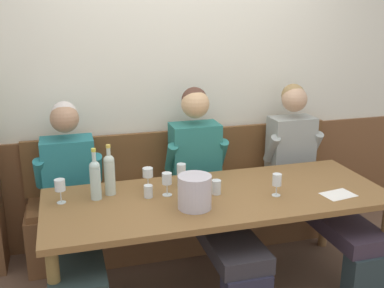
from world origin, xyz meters
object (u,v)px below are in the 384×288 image
(dining_table, at_px, (218,205))
(wine_glass_mid_right, at_px, (148,174))
(wine_bottle_amber_mid, at_px, (110,173))
(wine_glass_by_bottle, at_px, (60,186))
(water_tumbler_left, at_px, (148,191))
(ice_bucket, at_px, (195,192))
(person_center_left_seat, at_px, (310,175))
(wall_bench, at_px, (190,212))
(water_tumbler_center, at_px, (216,187))
(person_left_seat, at_px, (72,204))
(wine_glass_center_front, at_px, (181,171))
(wine_bottle_green_tall, at_px, (95,178))
(wine_glass_mid_left, at_px, (277,181))
(person_center_right_seat, at_px, (207,184))
(wine_glass_near_bucket, at_px, (167,180))

(dining_table, distance_m, wine_glass_mid_right, 0.52)
(wine_bottle_amber_mid, relative_size, wine_glass_by_bottle, 2.17)
(water_tumbler_left, bearing_deg, wine_glass_mid_right, 79.95)
(ice_bucket, bearing_deg, person_center_left_seat, 24.33)
(wall_bench, relative_size, wine_bottle_amber_mid, 7.50)
(wine_bottle_amber_mid, distance_m, water_tumbler_center, 0.71)
(person_left_seat, distance_m, wine_glass_mid_right, 0.56)
(wine_bottle_amber_mid, height_order, wine_glass_by_bottle, wine_bottle_amber_mid)
(wall_bench, distance_m, person_left_seat, 1.06)
(wine_glass_center_front, bearing_deg, wine_bottle_green_tall, -172.80)
(water_tumbler_center, bearing_deg, wine_bottle_green_tall, 170.01)
(wall_bench, height_order, wine_glass_by_bottle, wall_bench)
(dining_table, xyz_separation_m, wine_glass_center_front, (-0.19, 0.23, 0.18))
(person_left_seat, height_order, wine_glass_mid_left, person_left_seat)
(wall_bench, xyz_separation_m, wine_glass_center_front, (-0.19, -0.47, 0.55))
(wall_bench, distance_m, wine_glass_center_front, 0.75)
(person_left_seat, xyz_separation_m, wine_bottle_green_tall, (0.16, -0.18, 0.24))
(person_center_right_seat, xyz_separation_m, wine_glass_by_bottle, (-1.03, -0.20, 0.18))
(dining_table, bearing_deg, wine_glass_mid_right, 149.98)
(wine_glass_center_front, xyz_separation_m, wine_glass_near_bucket, (-0.13, -0.14, -0.00))
(wine_bottle_amber_mid, relative_size, wine_glass_mid_left, 2.27)
(person_left_seat, relative_size, wine_bottle_green_tall, 3.83)
(person_center_right_seat, relative_size, wine_glass_by_bottle, 8.44)
(person_center_left_seat, relative_size, water_tumbler_center, 13.76)
(wine_glass_mid_left, bearing_deg, wine_glass_near_bucket, 163.58)
(person_center_right_seat, xyz_separation_m, wine_glass_mid_right, (-0.46, -0.11, 0.17))
(wine_glass_by_bottle, height_order, wine_glass_near_bucket, wine_glass_by_bottle)
(person_center_left_seat, height_order, wine_bottle_amber_mid, person_center_left_seat)
(person_center_left_seat, relative_size, wine_glass_mid_right, 9.05)
(wine_glass_mid_right, bearing_deg, ice_bucket, -61.15)
(water_tumbler_left, height_order, water_tumbler_center, water_tumbler_center)
(person_center_right_seat, height_order, water_tumbler_center, person_center_right_seat)
(wine_bottle_amber_mid, height_order, wine_glass_mid_left, wine_bottle_amber_mid)
(person_center_right_seat, bearing_deg, wine_glass_mid_left, -55.49)
(person_center_right_seat, bearing_deg, wine_glass_near_bucket, -143.69)
(water_tumbler_left, bearing_deg, wine_bottle_amber_mid, 152.48)
(ice_bucket, bearing_deg, water_tumbler_left, 135.59)
(person_left_seat, distance_m, person_center_left_seat, 1.82)
(wine_glass_mid_right, distance_m, wine_glass_mid_left, 0.86)
(ice_bucket, xyz_separation_m, wine_glass_near_bucket, (-0.12, 0.24, 0.00))
(wine_glass_center_front, relative_size, wine_glass_mid_left, 1.04)
(wine_glass_center_front, distance_m, water_tumbler_center, 0.29)
(wine_glass_mid_right, relative_size, water_tumbler_center, 1.52)
(person_center_right_seat, relative_size, water_tumbler_center, 13.89)
(wall_bench, bearing_deg, water_tumbler_left, -126.31)
(wine_glass_center_front, xyz_separation_m, wine_glass_by_bottle, (-0.80, -0.08, 0.00))
(wall_bench, relative_size, wine_glass_by_bottle, 16.29)
(wine_glass_mid_right, relative_size, wine_glass_mid_left, 0.97)
(dining_table, xyz_separation_m, person_center_left_seat, (0.88, 0.34, -0.01))
(water_tumbler_center, bearing_deg, person_center_left_seat, 19.92)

